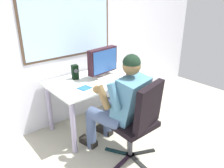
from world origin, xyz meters
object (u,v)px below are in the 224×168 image
object	(u,v)px
wine_glass	(139,67)
coffee_mug	(129,73)
cd_case	(85,88)
desk_speaker	(75,72)
person_seated	(120,103)
desk	(100,85)
crt_monitor	(103,62)
office_chair	(139,118)

from	to	relation	value
wine_glass	coffee_mug	distance (m)	0.20
cd_case	desk_speaker	bearing A→B (deg)	77.06
person_seated	desk	bearing A→B (deg)	72.16
desk_speaker	cd_case	bearing A→B (deg)	-102.94
desk	wine_glass	xyz separation A→B (m)	(0.54, -0.22, 0.20)
cd_case	coffee_mug	distance (m)	0.72
crt_monitor	desk	bearing A→B (deg)	-176.10
wine_glass	cd_case	world-z (taller)	wine_glass
desk	crt_monitor	bearing A→B (deg)	3.90
wine_glass	desk_speaker	size ratio (longest dim) A/B	0.67
crt_monitor	wine_glass	xyz separation A→B (m)	(0.49, -0.22, -0.13)
person_seated	desk_speaker	xyz separation A→B (m)	(-0.08, 0.81, 0.17)
office_chair	crt_monitor	bearing A→B (deg)	76.81
wine_glass	desk_speaker	xyz separation A→B (m)	(-0.83, 0.39, 0.01)
coffee_mug	desk	bearing A→B (deg)	149.41
office_chair	wine_glass	bearing A→B (deg)	44.16
cd_case	coffee_mug	world-z (taller)	coffee_mug
crt_monitor	wine_glass	distance (m)	0.55
office_chair	wine_glass	distance (m)	1.01
crt_monitor	coffee_mug	xyz separation A→B (m)	(0.30, -0.21, -0.18)
wine_glass	cd_case	bearing A→B (deg)	176.97
desk	coffee_mug	xyz separation A→B (m)	(0.35, -0.21, 0.15)
desk_speaker	cd_case	world-z (taller)	desk_speaker
person_seated	wine_glass	world-z (taller)	person_seated
desk	office_chair	size ratio (longest dim) A/B	1.47
desk	office_chair	bearing A→B (deg)	-99.97
person_seated	crt_monitor	bearing A→B (deg)	68.03
wine_glass	coffee_mug	bearing A→B (deg)	177.05
desk	desk_speaker	xyz separation A→B (m)	(-0.29, 0.18, 0.21)
office_chair	crt_monitor	distance (m)	1.00
wine_glass	cd_case	size ratio (longest dim) A/B	0.82
office_chair	wine_glass	xyz separation A→B (m)	(0.70, 0.68, 0.25)
person_seated	desk_speaker	bearing A→B (deg)	95.71
person_seated	office_chair	bearing A→B (deg)	-79.65
wine_glass	office_chair	bearing A→B (deg)	-135.84
desk_speaker	coffee_mug	bearing A→B (deg)	-31.03
office_chair	person_seated	distance (m)	0.28
desk_speaker	coffee_mug	world-z (taller)	desk_speaker
office_chair	wine_glass	world-z (taller)	office_chair
person_seated	desk_speaker	size ratio (longest dim) A/B	6.32
desk	crt_monitor	world-z (taller)	crt_monitor
crt_monitor	coffee_mug	world-z (taller)	crt_monitor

